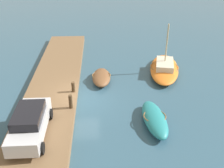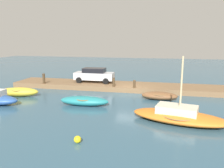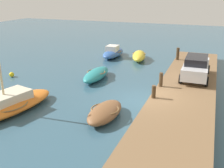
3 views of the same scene
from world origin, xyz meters
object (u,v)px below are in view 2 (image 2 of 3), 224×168
(sailboat_orange, at_px, (179,116))
(parked_car, at_px, (94,75))
(rowboat_teal, at_px, (84,101))
(mooring_post_mid_west, at_px, (114,82))
(mooring_post_west, at_px, (134,84))
(rowboat_yellow, at_px, (18,92))
(marker_buoy, at_px, (78,139))
(mooring_post_mid_east, at_px, (44,79))
(rowboat_brown, at_px, (159,96))

(sailboat_orange, xyz_separation_m, parked_car, (8.51, -9.38, 0.91))
(rowboat_teal, distance_m, mooring_post_mid_west, 5.39)
(mooring_post_west, xyz_separation_m, mooring_post_mid_west, (2.09, 0.00, 0.09))
(rowboat_teal, xyz_separation_m, mooring_post_mid_west, (-1.29, -5.20, 0.60))
(rowboat_yellow, relative_size, marker_buoy, 10.19)
(mooring_post_mid_west, bearing_deg, sailboat_orange, 128.38)
(rowboat_yellow, bearing_deg, rowboat_teal, 156.21)
(rowboat_yellow, distance_m, sailboat_orange, 14.62)
(rowboat_teal, relative_size, mooring_post_mid_east, 3.68)
(mooring_post_mid_west, xyz_separation_m, parked_car, (2.62, -1.94, 0.37))
(rowboat_teal, xyz_separation_m, mooring_post_west, (-3.38, -5.20, 0.51))
(mooring_post_west, bearing_deg, rowboat_brown, 140.80)
(rowboat_teal, bearing_deg, rowboat_brown, -154.64)
(parked_car, bearing_deg, marker_buoy, 102.94)
(mooring_post_mid_east, distance_m, parked_car, 5.46)
(mooring_post_mid_west, relative_size, marker_buoy, 2.43)
(sailboat_orange, bearing_deg, parked_car, -35.16)
(rowboat_brown, relative_size, marker_buoy, 8.32)
(mooring_post_mid_west, relative_size, mooring_post_mid_east, 0.85)
(mooring_post_mid_west, bearing_deg, mooring_post_west, 180.00)
(rowboat_yellow, bearing_deg, mooring_post_mid_east, -110.50)
(rowboat_brown, xyz_separation_m, rowboat_teal, (5.87, 3.17, 0.03))
(sailboat_orange, xyz_separation_m, mooring_post_west, (3.80, -7.44, 0.46))
(parked_car, bearing_deg, rowboat_teal, 100.09)
(rowboat_yellow, relative_size, rowboat_brown, 1.22)
(mooring_post_mid_west, bearing_deg, marker_buoy, 93.07)
(rowboat_yellow, distance_m, mooring_post_west, 11.03)
(sailboat_orange, distance_m, rowboat_teal, 7.52)
(sailboat_orange, bearing_deg, mooring_post_west, -50.31)
(mooring_post_mid_east, height_order, parked_car, parked_car)
(parked_car, bearing_deg, rowboat_brown, 150.64)
(rowboat_yellow, distance_m, mooring_post_mid_west, 9.10)
(mooring_post_mid_east, bearing_deg, parked_car, -159.10)
(parked_car, distance_m, marker_buoy, 14.05)
(mooring_post_mid_east, bearing_deg, rowboat_teal, 140.99)
(rowboat_brown, height_order, marker_buoy, rowboat_brown)
(rowboat_brown, bearing_deg, mooring_post_west, -38.09)
(rowboat_brown, height_order, rowboat_teal, rowboat_teal)
(rowboat_teal, bearing_deg, mooring_post_mid_east, -42.03)
(sailboat_orange, height_order, mooring_post_west, sailboat_orange)
(rowboat_teal, relative_size, mooring_post_mid_west, 4.33)
(rowboat_yellow, xyz_separation_m, sailboat_orange, (-14.15, 3.67, 0.01))
(sailboat_orange, xyz_separation_m, rowboat_brown, (1.31, -5.41, -0.08))
(mooring_post_mid_west, distance_m, mooring_post_mid_east, 7.71)
(sailboat_orange, bearing_deg, rowboat_yellow, -1.91)
(rowboat_yellow, height_order, parked_car, parked_car)
(mooring_post_west, relative_size, parked_car, 0.17)
(mooring_post_west, height_order, parked_car, parked_car)
(rowboat_teal, xyz_separation_m, marker_buoy, (-1.91, 6.48, -0.19))
(mooring_post_west, relative_size, mooring_post_mid_west, 0.81)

